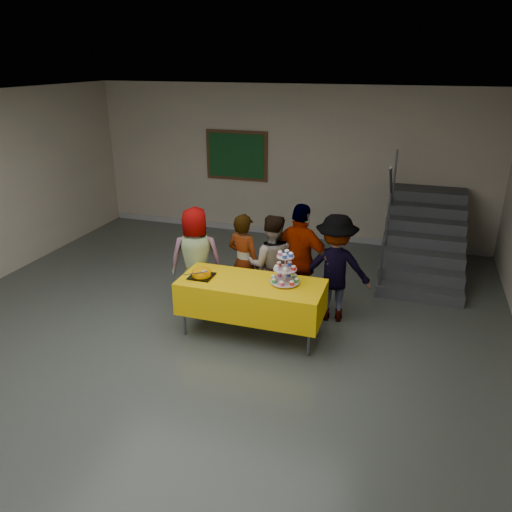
{
  "coord_description": "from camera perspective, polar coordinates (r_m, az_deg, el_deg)",
  "views": [
    {
      "loc": [
        2.44,
        -4.56,
        3.46
      ],
      "look_at": [
        0.59,
        1.17,
        1.05
      ],
      "focal_mm": 35.0,
      "sensor_mm": 36.0,
      "label": 1
    }
  ],
  "objects": [
    {
      "name": "noticeboard",
      "position": [
        10.32,
        -2.24,
        11.4
      ],
      "size": [
        1.3,
        0.05,
        1.0
      ],
      "color": "#472B16",
      "rests_on": "ground"
    },
    {
      "name": "bake_table",
      "position": [
        6.52,
        -0.54,
        -4.65
      ],
      "size": [
        1.88,
        0.78,
        0.77
      ],
      "color": "#595960",
      "rests_on": "ground"
    },
    {
      "name": "bear_cake",
      "position": [
        6.58,
        -6.24,
        -1.91
      ],
      "size": [
        0.32,
        0.36,
        0.12
      ],
      "color": "black",
      "rests_on": "bake_table"
    },
    {
      "name": "cupcake_stand",
      "position": [
        6.32,
        3.35,
        -1.76
      ],
      "size": [
        0.38,
        0.38,
        0.44
      ],
      "color": "silver",
      "rests_on": "bake_table"
    },
    {
      "name": "schoolchild_a",
      "position": [
        7.21,
        -6.86,
        -0.35
      ],
      "size": [
        0.86,
        0.7,
        1.53
      ],
      "primitive_type": "imported",
      "rotation": [
        0.0,
        0.0,
        3.47
      ],
      "color": "slate",
      "rests_on": "ground"
    },
    {
      "name": "schoolchild_c",
      "position": [
        7.05,
        1.76,
        -0.99
      ],
      "size": [
        0.82,
        0.71,
        1.47
      ],
      "primitive_type": "imported",
      "rotation": [
        0.0,
        0.0,
        3.38
      ],
      "color": "slate",
      "rests_on": "ground"
    },
    {
      "name": "schoolchild_b",
      "position": [
        7.12,
        -1.39,
        -0.78
      ],
      "size": [
        0.62,
        0.5,
        1.45
      ],
      "primitive_type": "imported",
      "rotation": [
        0.0,
        0.0,
        2.8
      ],
      "color": "slate",
      "rests_on": "ground"
    },
    {
      "name": "schoolchild_e",
      "position": [
        6.93,
        9.03,
        -1.39
      ],
      "size": [
        1.05,
        0.69,
        1.53
      ],
      "primitive_type": "imported",
      "rotation": [
        0.0,
        0.0,
        3.27
      ],
      "color": "slate",
      "rests_on": "ground"
    },
    {
      "name": "staircase",
      "position": [
        9.19,
        18.54,
        1.76
      ],
      "size": [
        1.3,
        2.4,
        2.04
      ],
      "color": "#424447",
      "rests_on": "ground"
    },
    {
      "name": "schoolchild_d",
      "position": [
        6.96,
        5.12,
        -0.58
      ],
      "size": [
        1.03,
        0.62,
        1.64
      ],
      "primitive_type": "imported",
      "rotation": [
        0.0,
        0.0,
        2.9
      ],
      "color": "slate",
      "rests_on": "ground"
    },
    {
      "name": "room_shell",
      "position": [
        5.36,
        -9.87,
        7.09
      ],
      "size": [
        10.0,
        10.04,
        3.02
      ],
      "color": "#4C514C",
      "rests_on": "ground"
    }
  ]
}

